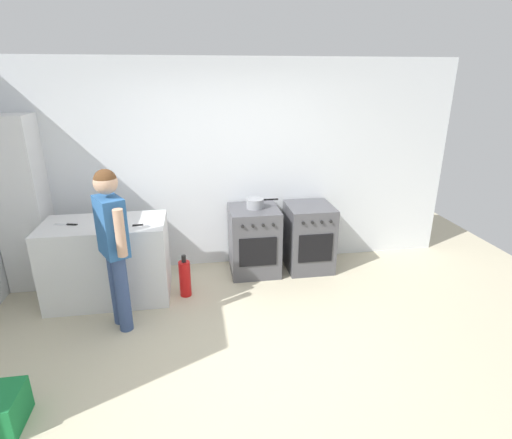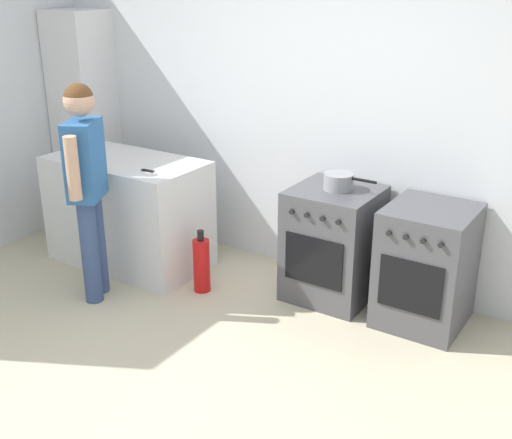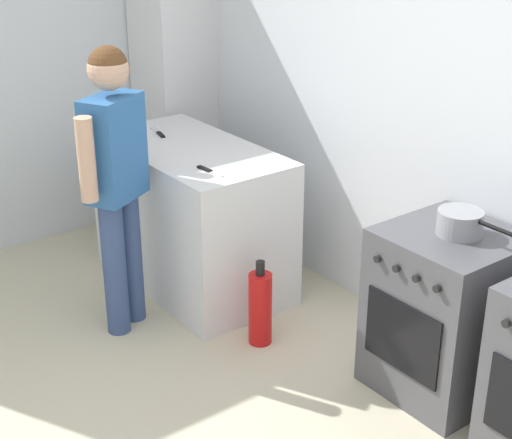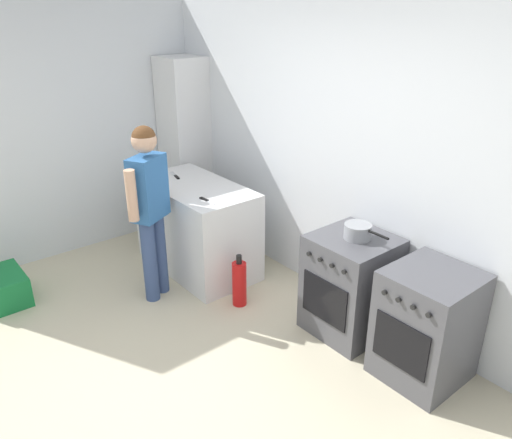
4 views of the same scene
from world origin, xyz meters
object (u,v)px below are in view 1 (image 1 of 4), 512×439
Objects in this scene: pot at (255,203)px; knife_utility at (67,224)px; oven_left at (254,240)px; person at (113,238)px; oven_right at (309,237)px; fire_extinguisher at (185,278)px; larder_cabinet at (23,205)px; knife_paring at (141,225)px.

pot is 2.12m from knife_utility.
oven_left is 0.53× the size of person.
fire_extinguisher is (-1.58, -0.48, -0.21)m from oven_right.
pot is 0.24× the size of person.
pot reaches higher than fire_extinguisher.
person is at bearing -156.02° from oven_right.
knife_utility is at bearing -39.57° from larder_cabinet.
oven_right is 2.16× the size of pot.
oven_left and oven_right have the same top height.
knife_utility is at bearing -169.20° from pot.
knife_utility reaches higher than oven_left.
larder_cabinet is (-1.16, 1.08, 0.04)m from person.
oven_right is at bearing 23.98° from person.
fire_extinguisher is at bearing -18.05° from larder_cabinet.
pot is (0.02, 0.01, 0.48)m from oven_left.
knife_paring is at bearing -157.89° from oven_left.
knife_paring is 1.50m from larder_cabinet.
person is (-0.20, -0.46, 0.05)m from knife_paring.
knife_paring reaches higher than oven_right.
pot is 1.80m from person.
person is 3.22× the size of fire_extinguisher.
larder_cabinet reaches higher than person.
knife_paring is at bearing -165.35° from oven_right.
oven_right is 0.85m from pot.
oven_left is 2.15m from knife_utility.
knife_utility is at bearing 134.00° from person.
oven_right is 1.67m from fire_extinguisher.
person is 1.59m from larder_cabinet.
larder_cabinet is at bearing 161.95° from fire_extinguisher.
knife_paring is (-2.00, -0.52, 0.48)m from oven_right.
fire_extinguisher is (0.42, 0.04, -0.69)m from knife_paring.
oven_left is 1.86m from person.
larder_cabinet is at bearing 137.08° from person.
fire_extinguisher is at bearing 39.04° from person.
person is at bearing -113.85° from knife_paring.
oven_left is at bearing 33.34° from person.
knife_paring is at bearing 66.15° from person.
fire_extinguisher is 2.03m from larder_cabinet.
knife_paring is (-1.29, -0.52, 0.48)m from oven_left.
person is at bearing -46.00° from knife_utility.
fire_extinguisher is 0.25× the size of larder_cabinet.
oven_right is at bearing -1.13° from pot.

